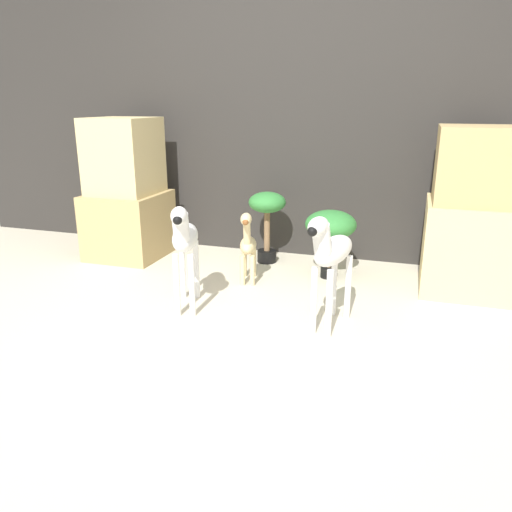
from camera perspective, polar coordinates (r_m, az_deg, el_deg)
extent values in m
plane|color=beige|center=(2.89, -3.34, -8.92)|extent=(14.00, 14.00, 0.00)
cube|color=#2D2B28|center=(4.21, 4.92, 14.89)|extent=(6.40, 0.08, 2.20)
cube|color=tan|center=(4.37, -14.31, 3.48)|extent=(0.59, 0.61, 0.54)
cube|color=#DBC184|center=(4.27, -14.89, 10.97)|extent=(0.50, 0.51, 0.61)
cube|color=#DBC184|center=(3.74, 23.03, 0.96)|extent=(0.59, 0.61, 0.62)
cube|color=tan|center=(3.63, 24.08, 9.48)|extent=(0.53, 0.55, 0.50)
cylinder|color=white|center=(2.80, 8.34, -5.45)|extent=(0.04, 0.04, 0.40)
cylinder|color=white|center=(2.84, 6.61, -5.11)|extent=(0.04, 0.04, 0.40)
cylinder|color=white|center=(3.07, 10.48, -3.52)|extent=(0.04, 0.04, 0.40)
cylinder|color=white|center=(3.10, 8.88, -3.23)|extent=(0.04, 0.04, 0.40)
ellipsoid|color=white|center=(2.86, 8.86, 0.63)|extent=(0.24, 0.45, 0.15)
cylinder|color=white|center=(2.67, 7.51, 1.97)|extent=(0.13, 0.16, 0.19)
ellipsoid|color=white|center=(2.60, 7.13, 3.35)|extent=(0.13, 0.19, 0.10)
sphere|color=black|center=(2.54, 6.46, 2.82)|extent=(0.05, 0.05, 0.05)
cube|color=black|center=(2.67, 7.52, 2.15)|extent=(0.04, 0.08, 0.16)
cylinder|color=white|center=(3.07, -7.35, -3.35)|extent=(0.04, 0.04, 0.40)
cylinder|color=white|center=(3.08, -9.05, -3.35)|extent=(0.04, 0.04, 0.40)
cylinder|color=white|center=(3.35, -6.82, -1.53)|extent=(0.04, 0.04, 0.40)
cylinder|color=white|center=(3.36, -8.38, -1.53)|extent=(0.04, 0.04, 0.40)
ellipsoid|color=white|center=(3.14, -8.09, 2.14)|extent=(0.28, 0.46, 0.15)
cylinder|color=white|center=(2.93, -8.59, 3.33)|extent=(0.14, 0.17, 0.19)
ellipsoid|color=white|center=(2.86, -8.79, 4.57)|extent=(0.15, 0.19, 0.10)
sphere|color=black|center=(2.80, -8.97, 4.06)|extent=(0.05, 0.05, 0.05)
cube|color=black|center=(2.93, -8.60, 3.49)|extent=(0.05, 0.08, 0.16)
cylinder|color=beige|center=(3.57, -0.43, -1.67)|extent=(0.04, 0.04, 0.22)
cylinder|color=beige|center=(3.58, -1.56, -1.65)|extent=(0.04, 0.04, 0.22)
cylinder|color=beige|center=(3.75, -0.26, -0.73)|extent=(0.04, 0.04, 0.22)
cylinder|color=beige|center=(3.76, -1.33, -0.71)|extent=(0.04, 0.04, 0.22)
ellipsoid|color=beige|center=(3.62, -0.91, 1.24)|extent=(0.18, 0.29, 0.12)
cylinder|color=beige|center=(3.47, -1.05, 2.84)|extent=(0.08, 0.13, 0.23)
ellipsoid|color=beige|center=(3.38, -1.14, 4.23)|extent=(0.11, 0.15, 0.08)
sphere|color=brown|center=(3.32, -1.21, 3.88)|extent=(0.04, 0.04, 0.04)
cylinder|color=black|center=(3.80, 8.29, -1.84)|extent=(0.12, 0.12, 0.08)
cylinder|color=brown|center=(3.75, 8.39, 0.38)|extent=(0.03, 0.03, 0.23)
ellipsoid|color=#337F38|center=(3.70, 8.54, 3.59)|extent=(0.38, 0.38, 0.21)
cylinder|color=black|center=(4.12, 1.25, -0.01)|extent=(0.16, 0.16, 0.10)
cylinder|color=brown|center=(4.06, 1.27, 2.80)|extent=(0.05, 0.05, 0.32)
ellipsoid|color=#337F38|center=(4.01, 1.29, 6.16)|extent=(0.30, 0.30, 0.16)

